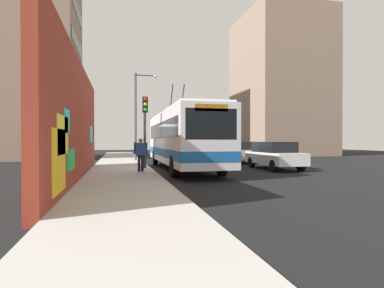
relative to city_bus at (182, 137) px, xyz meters
The scene contains 11 objects.
ground_plane 2.58m from the city_bus, 93.54° to the left, with size 80.00×80.00×0.00m, color black.
sidewalk_slab 3.83m from the city_bus, 91.88° to the left, with size 48.00×3.20×0.15m, color #ADA8A0.
graffiti_wall 6.70m from the city_bus, 129.57° to the left, with size 13.75×0.32×4.78m.
building_far_left 19.70m from the city_bus, 38.69° to the left, with size 8.88×7.36×21.42m.
building_far_right 23.08m from the city_bus, 43.26° to the right, with size 10.27×9.02×16.38m.
city_bus is the anchor object (origin of this frame).
parked_car_white 5.41m from the city_bus, 101.87° to the right, with size 4.28×1.81×1.58m.
parked_car_champagne 7.05m from the city_bus, 48.21° to the right, with size 4.67×1.84×1.58m.
pedestrian_at_curb 3.38m from the city_bus, 130.64° to the left, with size 0.22×0.66×1.62m.
traffic_light 2.39m from the city_bus, 102.05° to the left, with size 0.49×0.28×3.89m.
street_lamp 7.72m from the city_bus, 16.12° to the left, with size 0.44×1.78×6.77m.
Camera 1 is at (-17.27, 1.76, 1.64)m, focal length 29.01 mm.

